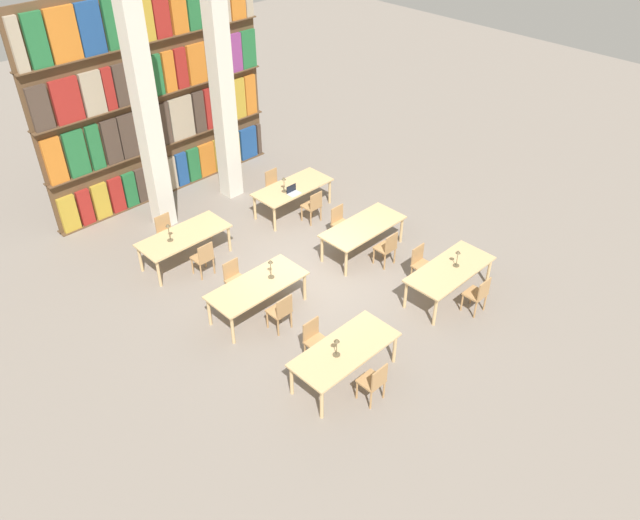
{
  "coord_description": "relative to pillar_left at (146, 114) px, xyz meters",
  "views": [
    {
      "loc": [
        -7.78,
        -8.22,
        8.84
      ],
      "look_at": [
        0.0,
        -0.25,
        0.67
      ],
      "focal_mm": 35.0,
      "sensor_mm": 36.0,
      "label": 1
    }
  ],
  "objects": [
    {
      "name": "ground_plane",
      "position": [
        1.1,
        -4.41,
        -3.0
      ],
      "size": [
        40.0,
        40.0,
        0.0
      ],
      "primitive_type": "plane",
      "color": "gray"
    },
    {
      "name": "bookshelf_bank",
      "position": [
        1.12,
        1.37,
        -0.29
      ],
      "size": [
        6.63,
        0.35,
        5.5
      ],
      "color": "brown",
      "rests_on": "ground_plane"
    },
    {
      "name": "pillar_left",
      "position": [
        0.0,
        0.0,
        0.0
      ],
      "size": [
        0.46,
        0.46,
        6.0
      ],
      "color": "silver",
      "rests_on": "ground_plane"
    },
    {
      "name": "pillar_center",
      "position": [
        2.2,
        0.0,
        0.0
      ],
      "size": [
        0.46,
        0.46,
        6.0
      ],
      "color": "silver",
      "rests_on": "ground_plane"
    },
    {
      "name": "reading_table_0",
      "position": [
        -0.57,
        -7.03,
        -2.33
      ],
      "size": [
        2.14,
        0.94,
        0.74
      ],
      "color": "tan",
      "rests_on": "ground_plane"
    },
    {
      "name": "chair_0",
      "position": [
        -0.61,
        -7.79,
        -2.51
      ],
      "size": [
        0.42,
        0.4,
        0.89
      ],
      "color": "tan",
      "rests_on": "ground_plane"
    },
    {
      "name": "chair_1",
      "position": [
        -0.61,
        -6.28,
        -2.51
      ],
      "size": [
        0.42,
        0.4,
        0.89
      ],
      "rotation": [
        0.0,
        0.0,
        3.14
      ],
      "color": "tan",
      "rests_on": "ground_plane"
    },
    {
      "name": "desk_lamp_0",
      "position": [
        -0.8,
        -7.03,
        -1.99
      ],
      "size": [
        0.14,
        0.14,
        0.4
      ],
      "color": "brown",
      "rests_on": "reading_table_0"
    },
    {
      "name": "reading_table_1",
      "position": [
        2.82,
        -6.93,
        -2.33
      ],
      "size": [
        2.14,
        0.94,
        0.74
      ],
      "color": "tan",
      "rests_on": "ground_plane"
    },
    {
      "name": "chair_2",
      "position": [
        2.81,
        -7.68,
        -2.51
      ],
      "size": [
        0.42,
        0.4,
        0.89
      ],
      "color": "tan",
      "rests_on": "ground_plane"
    },
    {
      "name": "chair_3",
      "position": [
        2.81,
        -6.17,
        -2.51
      ],
      "size": [
        0.42,
        0.4,
        0.89
      ],
      "rotation": [
        0.0,
        0.0,
        3.14
      ],
      "color": "tan",
      "rests_on": "ground_plane"
    },
    {
      "name": "desk_lamp_1",
      "position": [
        2.99,
        -6.95,
        -1.99
      ],
      "size": [
        0.14,
        0.14,
        0.41
      ],
      "color": "brown",
      "rests_on": "reading_table_1"
    },
    {
      "name": "reading_table_2",
      "position": [
        -0.51,
        -4.43,
        -2.33
      ],
      "size": [
        2.14,
        0.94,
        0.74
      ],
      "color": "tan",
      "rests_on": "ground_plane"
    },
    {
      "name": "chair_4",
      "position": [
        -0.53,
        -5.19,
        -2.51
      ],
      "size": [
        0.42,
        0.4,
        0.89
      ],
      "color": "tan",
      "rests_on": "ground_plane"
    },
    {
      "name": "chair_5",
      "position": [
        -0.53,
        -3.67,
        -2.51
      ],
      "size": [
        0.42,
        0.4,
        0.89
      ],
      "rotation": [
        0.0,
        0.0,
        3.14
      ],
      "color": "tan",
      "rests_on": "ground_plane"
    },
    {
      "name": "desk_lamp_2",
      "position": [
        -0.14,
        -4.45,
        -1.95
      ],
      "size": [
        0.14,
        0.14,
        0.45
      ],
      "color": "brown",
      "rests_on": "reading_table_2"
    },
    {
      "name": "reading_table_3",
      "position": [
        2.72,
        -4.47,
        -2.33
      ],
      "size": [
        2.14,
        0.94,
        0.74
      ],
      "color": "tan",
      "rests_on": "ground_plane"
    },
    {
      "name": "chair_6",
      "position": [
        2.73,
        -5.23,
        -2.51
      ],
      "size": [
        0.42,
        0.4,
        0.89
      ],
      "color": "tan",
      "rests_on": "ground_plane"
    },
    {
      "name": "chair_7",
      "position": [
        2.73,
        -3.71,
        -2.51
      ],
      "size": [
        0.42,
        0.4,
        0.89
      ],
      "rotation": [
        0.0,
        0.0,
        3.14
      ],
      "color": "tan",
      "rests_on": "ground_plane"
    },
    {
      "name": "reading_table_4",
      "position": [
        -0.55,
        -1.8,
        -2.33
      ],
      "size": [
        2.14,
        0.94,
        0.74
      ],
      "color": "tan",
      "rests_on": "ground_plane"
    },
    {
      "name": "chair_8",
      "position": [
        -0.56,
        -2.56,
        -2.51
      ],
      "size": [
        0.42,
        0.4,
        0.89
      ],
      "color": "tan",
      "rests_on": "ground_plane"
    },
    {
      "name": "chair_9",
      "position": [
        -0.56,
        -1.05,
        -2.51
      ],
      "size": [
        0.42,
        0.4,
        0.89
      ],
      "rotation": [
        0.0,
        0.0,
        3.14
      ],
      "color": "tan",
      "rests_on": "ground_plane"
    },
    {
      "name": "desk_lamp_3",
      "position": [
        -0.9,
        -1.79,
        -1.95
      ],
      "size": [
        0.14,
        0.14,
        0.45
      ],
      "color": "brown",
      "rests_on": "reading_table_4"
    },
    {
      "name": "reading_table_5",
      "position": [
        2.79,
        -1.91,
        -2.33
      ],
      "size": [
        2.14,
        0.94,
        0.74
      ],
      "color": "tan",
      "rests_on": "ground_plane"
    },
    {
      "name": "chair_10",
      "position": [
        2.8,
        -2.66,
        -2.51
      ],
      "size": [
        0.42,
        0.4,
        0.89
      ],
      "color": "tan",
      "rests_on": "ground_plane"
    },
    {
      "name": "chair_11",
      "position": [
        2.8,
        -1.15,
        -2.51
      ],
      "size": [
        0.42,
        0.4,
        0.89
      ],
      "rotation": [
        0.0,
        0.0,
        3.14
      ],
      "color": "tan",
      "rests_on": "ground_plane"
    },
    {
      "name": "desk_lamp_4",
      "position": [
        2.46,
        -1.95,
        -1.98
      ],
      "size": [
        0.14,
        0.14,
        0.41
      ],
      "color": "brown",
      "rests_on": "reading_table_5"
    },
    {
      "name": "laptop",
      "position": [
        2.56,
        -2.18,
        -2.22
      ],
      "size": [
        0.32,
        0.22,
        0.21
      ],
      "color": "silver",
      "rests_on": "reading_table_5"
    }
  ]
}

